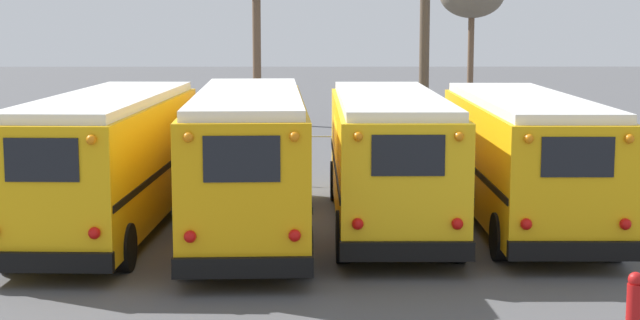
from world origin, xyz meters
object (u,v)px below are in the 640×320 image
school_bus_2 (388,155)px  utility_pole (425,27)px  school_bus_1 (249,157)px  fire_hydrant (634,305)px  school_bus_0 (110,158)px  school_bus_3 (523,155)px

school_bus_2 → utility_pole: (2.21, 12.62, 2.85)m
school_bus_1 → utility_pole: size_ratio=1.16×
school_bus_1 → school_bus_2: 3.25m
fire_hydrant → school_bus_1: bearing=130.3°
school_bus_0 → fire_hydrant: (9.41, -7.64, -1.17)m
school_bus_3 → school_bus_0: bearing=-175.5°
fire_hydrant → school_bus_0: bearing=140.9°
school_bus_1 → fire_hydrant: 9.75m
school_bus_1 → school_bus_3: (6.32, 1.01, -0.08)m
utility_pole → school_bus_3: bearing=-85.6°
school_bus_1 → school_bus_0: bearing=175.3°
utility_pole → school_bus_1: bearing=-111.9°
school_bus_0 → utility_pole: 15.91m
school_bus_0 → fire_hydrant: 12.18m
school_bus_0 → school_bus_3: bearing=4.5°
school_bus_1 → fire_hydrant: (6.25, -7.39, -1.22)m
school_bus_1 → fire_hydrant: size_ratio=9.92×
school_bus_0 → school_bus_1: 3.17m
school_bus_0 → fire_hydrant: bearing=-39.1°
school_bus_3 → school_bus_2: bearing=-175.5°
school_bus_3 → utility_pole: (-0.95, 12.38, 2.88)m
school_bus_2 → fire_hydrant: 8.79m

